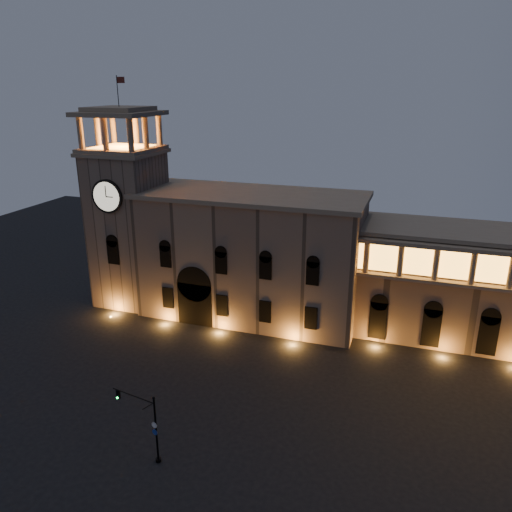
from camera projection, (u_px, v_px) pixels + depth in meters
name	position (u px, v px, depth m)	size (l,w,h in m)	color
ground	(201.00, 402.00, 51.74)	(160.00, 160.00, 0.00)	black
government_building	(250.00, 255.00, 69.16)	(30.80, 12.80, 17.60)	#7C6451
clock_tower	(129.00, 220.00, 72.59)	(9.80, 9.80, 32.40)	#7C6451
traffic_light	(148.00, 425.00, 42.91)	(4.79, 1.13, 6.65)	black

